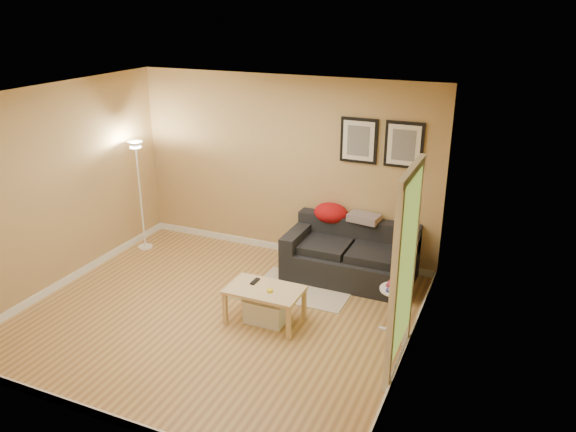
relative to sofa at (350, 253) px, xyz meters
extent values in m
plane|color=tan|center=(-1.16, -1.53, -0.38)|extent=(4.50, 4.50, 0.00)
plane|color=white|center=(-1.16, -1.53, 2.23)|extent=(4.50, 4.50, 0.00)
plane|color=tan|center=(-1.16, 0.47, 0.92)|extent=(4.50, 0.00, 4.50)
plane|color=tan|center=(-1.16, -3.53, 0.92)|extent=(4.50, 0.00, 4.50)
plane|color=tan|center=(-3.41, -1.53, 0.92)|extent=(0.00, 4.00, 4.00)
plane|color=tan|center=(1.09, -1.53, 0.92)|extent=(0.00, 4.00, 4.00)
cube|color=white|center=(-1.16, 0.46, -0.33)|extent=(4.50, 0.02, 0.10)
cube|color=white|center=(-1.16, -3.52, -0.33)|extent=(4.50, 0.02, 0.10)
cube|color=white|center=(-3.40, -1.53, -0.33)|extent=(0.02, 4.00, 0.10)
cube|color=white|center=(1.08, -1.53, -0.33)|extent=(0.02, 4.00, 0.10)
cube|color=beige|center=(-0.46, -0.54, -0.37)|extent=(1.25, 0.85, 0.01)
cube|color=#668C4C|center=(-0.97, -0.88, -0.37)|extent=(0.70, 0.50, 0.01)
cube|color=black|center=(-0.74, -1.35, 0.07)|extent=(0.05, 0.16, 0.02)
cylinder|color=yellow|center=(-0.48, -1.49, 0.07)|extent=(0.07, 0.07, 0.03)
camera|label=1|loc=(1.93, -6.55, 3.14)|focal=34.87mm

